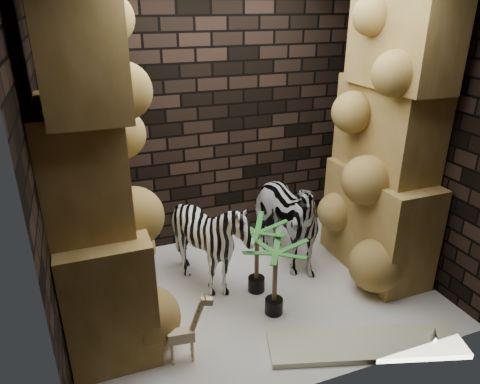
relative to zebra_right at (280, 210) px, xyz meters
name	(u,v)px	position (x,y,z in m)	size (l,w,h in m)	color
floor	(254,292)	(-0.46, -0.42, -0.66)	(3.50, 3.50, 0.00)	white
wall_back	(214,119)	(-0.46, 0.83, 0.84)	(3.50, 3.50, 0.00)	black
wall_front	(332,208)	(-0.46, -1.67, 0.84)	(3.50, 3.50, 0.00)	black
wall_left	(42,177)	(-2.21, -0.42, 0.84)	(3.00, 3.00, 0.00)	black
wall_right	(416,132)	(1.29, -0.42, 0.84)	(3.00, 3.00, 0.00)	black
rock_pillar_left	(90,171)	(-1.86, -0.42, 0.84)	(0.68, 1.30, 3.00)	tan
rock_pillar_right	(389,135)	(0.96, -0.42, 0.84)	(0.58, 1.25, 3.00)	tan
zebra_right	(280,210)	(0.00, 0.00, 0.00)	(0.60, 1.12, 1.32)	white
zebra_left	(211,247)	(-0.85, -0.20, -0.17)	(0.87, 1.07, 0.97)	white
giraffe_toy	(181,329)	(-1.37, -1.06, -0.35)	(0.32, 0.11, 0.63)	beige
palm_front	(257,258)	(-0.43, -0.40, -0.28)	(0.36, 0.36, 0.77)	#1D652B
palm_back	(275,279)	(-0.41, -0.78, -0.28)	(0.36, 0.36, 0.75)	#1D652B
surfboard	(366,344)	(0.14, -1.47, -0.64)	(1.66, 0.41, 0.05)	beige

